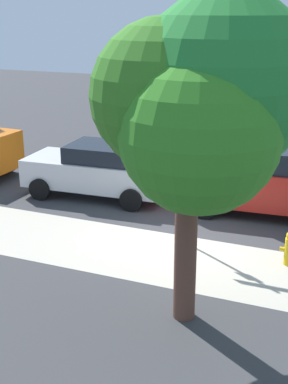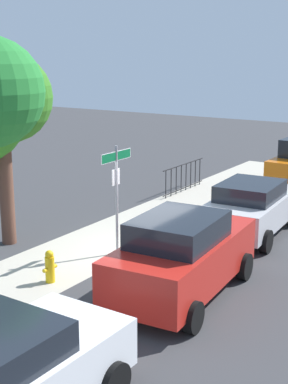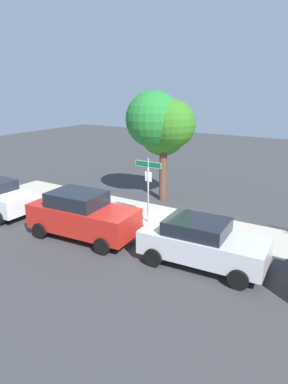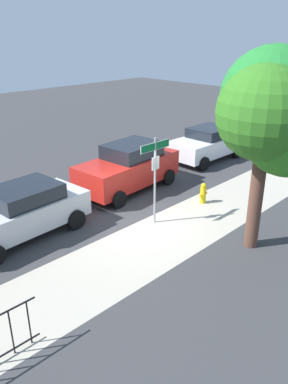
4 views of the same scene
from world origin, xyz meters
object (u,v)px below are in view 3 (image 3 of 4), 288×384
object	(u,v)px
shade_tree	(161,125)
fire_hydrant	(108,203)
car_red	(82,215)
street_sign	(148,178)
car_silver	(202,242)

from	to	relation	value
shade_tree	fire_hydrant	xyz separation A→B (m)	(-1.25, -2.98, -3.56)
car_red	fire_hydrant	xyz separation A→B (m)	(-1.01, 2.94, -0.55)
street_sign	fire_hydrant	xyz separation A→B (m)	(-2.41, 0.20, -1.64)
street_sign	shade_tree	size ratio (longest dim) A/B	0.51
shade_tree	car_silver	distance (m)	7.87
car_red	car_silver	bearing A→B (deg)	0.67
car_red	fire_hydrant	world-z (taller)	car_red
car_silver	car_red	bearing A→B (deg)	-178.37
car_red	shade_tree	bearing A→B (deg)	83.46
car_red	car_silver	world-z (taller)	car_red
shade_tree	car_red	world-z (taller)	shade_tree
car_silver	fire_hydrant	distance (m)	6.46
car_silver	fire_hydrant	world-z (taller)	car_silver
shade_tree	street_sign	bearing A→B (deg)	-70.00
shade_tree	fire_hydrant	world-z (taller)	shade_tree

